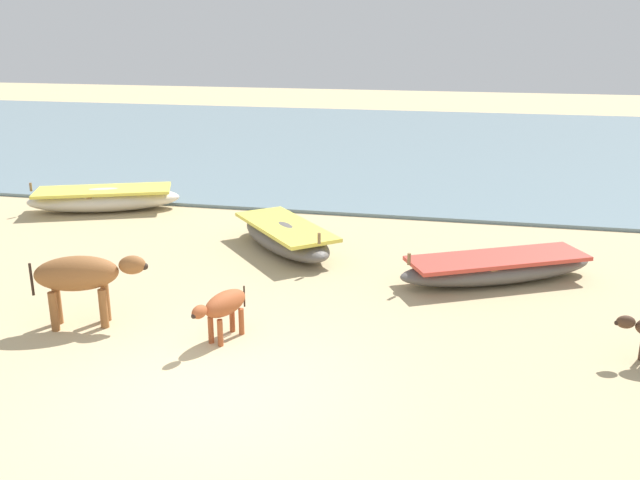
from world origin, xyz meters
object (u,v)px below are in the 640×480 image
(fishing_boat_3, at_px, (104,199))
(cow_adult_brown, at_px, (81,276))
(fishing_boat_2, at_px, (497,268))
(fishing_boat_5, at_px, (286,236))
(calf_far_rust, at_px, (224,306))

(fishing_boat_3, relative_size, cow_adult_brown, 2.28)
(cow_adult_brown, bearing_deg, fishing_boat_2, 6.49)
(fishing_boat_2, distance_m, fishing_boat_3, 9.51)
(fishing_boat_5, bearing_deg, cow_adult_brown, -66.60)
(fishing_boat_2, bearing_deg, cow_adult_brown, 0.66)
(fishing_boat_5, distance_m, cow_adult_brown, 4.57)
(fishing_boat_3, xyz_separation_m, calf_far_rust, (5.24, -6.11, 0.22))
(fishing_boat_2, bearing_deg, fishing_boat_3, -45.00)
(fishing_boat_2, bearing_deg, fishing_boat_5, -39.82)
(fishing_boat_3, relative_size, calf_far_rust, 3.46)
(fishing_boat_3, relative_size, fishing_boat_5, 1.23)
(fishing_boat_5, height_order, calf_far_rust, fishing_boat_5)
(fishing_boat_3, height_order, calf_far_rust, fishing_boat_3)
(fishing_boat_5, distance_m, calf_far_rust, 4.13)
(fishing_boat_2, distance_m, cow_adult_brown, 6.83)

